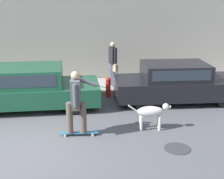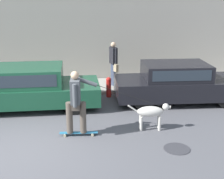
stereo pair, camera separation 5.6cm
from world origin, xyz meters
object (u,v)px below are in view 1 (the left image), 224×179
(dog, at_px, (152,112))
(pedestrian_with_bag, at_px, (113,62))
(parked_car_1, at_px, (31,88))
(parked_car_2, at_px, (178,83))
(skateboarder, at_px, (76,100))
(fire_hydrant, at_px, (108,87))

(dog, bearing_deg, pedestrian_with_bag, 102.22)
(parked_car_1, relative_size, parked_car_2, 0.96)
(parked_car_1, distance_m, skateboarder, 2.70)
(skateboarder, bearing_deg, parked_car_1, 124.53)
(fire_hydrant, bearing_deg, parked_car_1, -163.26)
(pedestrian_with_bag, relative_size, fire_hydrant, 2.34)
(parked_car_1, height_order, skateboarder, skateboarder)
(parked_car_1, height_order, parked_car_2, parked_car_1)
(parked_car_2, xyz_separation_m, pedestrian_with_bag, (-1.94, 1.73, 0.41))
(parked_car_1, bearing_deg, parked_car_2, -0.41)
(dog, xyz_separation_m, skateboarder, (-1.93, -0.16, 0.46))
(parked_car_1, xyz_separation_m, parked_car_2, (4.73, 0.00, -0.01))
(parked_car_2, relative_size, pedestrian_with_bag, 2.61)
(parked_car_2, xyz_separation_m, dog, (-1.41, -2.14, -0.15))
(skateboarder, bearing_deg, dog, 8.07)
(parked_car_2, relative_size, fire_hydrant, 6.10)
(parked_car_2, xyz_separation_m, skateboarder, (-3.34, -2.30, 0.32))
(skateboarder, xyz_separation_m, pedestrian_with_bag, (1.40, 4.03, 0.09))
(parked_car_2, bearing_deg, fire_hydrant, 163.51)
(dog, relative_size, pedestrian_with_bag, 0.68)
(skateboarder, distance_m, fire_hydrant, 3.29)
(parked_car_1, distance_m, pedestrian_with_bag, 3.30)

